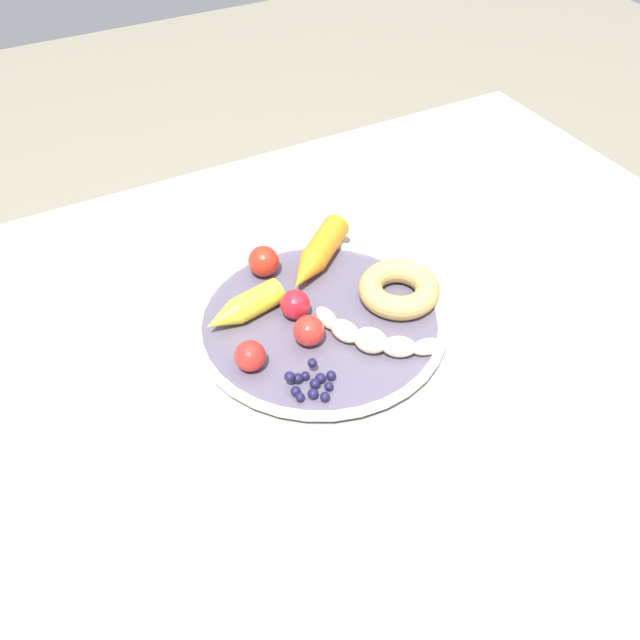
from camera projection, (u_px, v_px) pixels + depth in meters
ground_plane at (315, 616)px, 1.29m from camera, size 6.00×6.00×0.00m
dining_table at (312, 399)px, 0.85m from camera, size 1.28×0.90×0.70m
plate at (320, 322)px, 0.84m from camera, size 0.31×0.31×0.02m
banana at (373, 338)px, 0.79m from camera, size 0.11×0.13×0.03m
carrot_orange at (317, 255)px, 0.90m from camera, size 0.13×0.12×0.04m
carrot_yellow at (243, 308)px, 0.83m from camera, size 0.11×0.05×0.03m
donut at (399, 289)px, 0.85m from camera, size 0.11×0.11×0.03m
blueberry_pile at (311, 383)px, 0.75m from camera, size 0.06×0.05×0.02m
tomato_near at (264, 261)px, 0.88m from camera, size 0.04×0.04×0.04m
tomato_mid at (295, 304)px, 0.83m from camera, size 0.04×0.04×0.04m
tomato_far at (309, 331)px, 0.79m from camera, size 0.04×0.04×0.04m
tomato_extra at (250, 356)px, 0.77m from camera, size 0.04×0.04×0.04m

